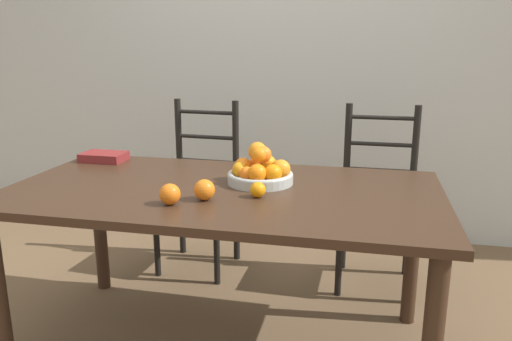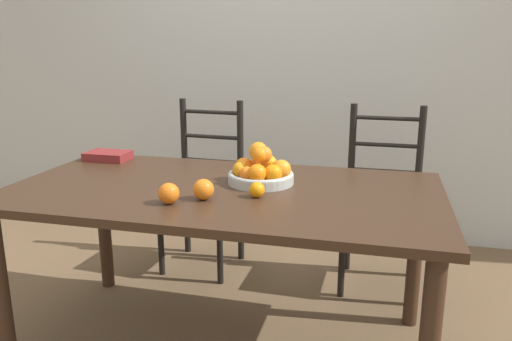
{
  "view_description": "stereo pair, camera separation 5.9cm",
  "coord_description": "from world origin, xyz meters",
  "px_view_note": "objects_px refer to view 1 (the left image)",
  "views": [
    {
      "loc": [
        0.58,
        -1.96,
        1.36
      ],
      "look_at": [
        0.14,
        0.02,
        0.84
      ],
      "focal_mm": 35.0,
      "sensor_mm": 36.0,
      "label": 1
    },
    {
      "loc": [
        0.64,
        -1.95,
        1.36
      ],
      "look_at": [
        0.14,
        0.02,
        0.84
      ],
      "focal_mm": 35.0,
      "sensor_mm": 36.0,
      "label": 2
    }
  ],
  "objects_px": {
    "book_stack": "(104,157)",
    "fruit_bowl": "(261,171)",
    "chair_left": "(200,190)",
    "chair_right": "(378,202)",
    "orange_loose_2": "(170,194)",
    "orange_loose_0": "(204,190)",
    "orange_loose_1": "(258,190)"
  },
  "relations": [
    {
      "from": "orange_loose_1",
      "to": "chair_right",
      "type": "bearing_deg",
      "value": 61.39
    },
    {
      "from": "orange_loose_0",
      "to": "fruit_bowl",
      "type": "bearing_deg",
      "value": 60.46
    },
    {
      "from": "fruit_bowl",
      "to": "orange_loose_2",
      "type": "distance_m",
      "value": 0.46
    },
    {
      "from": "fruit_bowl",
      "to": "book_stack",
      "type": "height_order",
      "value": "fruit_bowl"
    },
    {
      "from": "fruit_bowl",
      "to": "chair_right",
      "type": "bearing_deg",
      "value": 52.89
    },
    {
      "from": "chair_right",
      "to": "book_stack",
      "type": "height_order",
      "value": "chair_right"
    },
    {
      "from": "chair_right",
      "to": "book_stack",
      "type": "distance_m",
      "value": 1.52
    },
    {
      "from": "chair_left",
      "to": "book_stack",
      "type": "bearing_deg",
      "value": -123.55
    },
    {
      "from": "fruit_bowl",
      "to": "orange_loose_1",
      "type": "distance_m",
      "value": 0.21
    },
    {
      "from": "orange_loose_1",
      "to": "orange_loose_0",
      "type": "bearing_deg",
      "value": -158.22
    },
    {
      "from": "orange_loose_2",
      "to": "chair_left",
      "type": "bearing_deg",
      "value": 103.35
    },
    {
      "from": "orange_loose_0",
      "to": "orange_loose_1",
      "type": "height_order",
      "value": "orange_loose_0"
    },
    {
      "from": "chair_right",
      "to": "chair_left",
      "type": "bearing_deg",
      "value": -179.02
    },
    {
      "from": "chair_left",
      "to": "book_stack",
      "type": "relative_size",
      "value": 4.61
    },
    {
      "from": "orange_loose_2",
      "to": "book_stack",
      "type": "xyz_separation_m",
      "value": [
        -0.61,
        0.6,
        -0.02
      ]
    },
    {
      "from": "orange_loose_1",
      "to": "book_stack",
      "type": "distance_m",
      "value": 1.02
    },
    {
      "from": "orange_loose_1",
      "to": "chair_right",
      "type": "height_order",
      "value": "chair_right"
    },
    {
      "from": "chair_left",
      "to": "chair_right",
      "type": "relative_size",
      "value": 1.0
    },
    {
      "from": "orange_loose_0",
      "to": "orange_loose_1",
      "type": "relative_size",
      "value": 1.32
    },
    {
      "from": "orange_loose_0",
      "to": "chair_left",
      "type": "bearing_deg",
      "value": 110.25
    },
    {
      "from": "fruit_bowl",
      "to": "orange_loose_2",
      "type": "height_order",
      "value": "fruit_bowl"
    },
    {
      "from": "book_stack",
      "to": "fruit_bowl",
      "type": "bearing_deg",
      "value": -14.77
    },
    {
      "from": "fruit_bowl",
      "to": "orange_loose_0",
      "type": "bearing_deg",
      "value": -119.54
    },
    {
      "from": "book_stack",
      "to": "chair_left",
      "type": "bearing_deg",
      "value": 52.64
    },
    {
      "from": "orange_loose_0",
      "to": "orange_loose_1",
      "type": "xyz_separation_m",
      "value": [
        0.2,
        0.08,
        -0.01
      ]
    },
    {
      "from": "orange_loose_2",
      "to": "chair_right",
      "type": "height_order",
      "value": "chair_right"
    },
    {
      "from": "fruit_bowl",
      "to": "chair_right",
      "type": "xyz_separation_m",
      "value": [
        0.53,
        0.7,
        -0.33
      ]
    },
    {
      "from": "book_stack",
      "to": "chair_right",
      "type": "bearing_deg",
      "value": 18.27
    },
    {
      "from": "fruit_bowl",
      "to": "chair_right",
      "type": "distance_m",
      "value": 0.94
    },
    {
      "from": "orange_loose_0",
      "to": "book_stack",
      "type": "relative_size",
      "value": 0.37
    },
    {
      "from": "orange_loose_0",
      "to": "chair_left",
      "type": "xyz_separation_m",
      "value": [
        -0.37,
        0.99,
        -0.32
      ]
    },
    {
      "from": "fruit_bowl",
      "to": "orange_loose_0",
      "type": "xyz_separation_m",
      "value": [
        -0.16,
        -0.29,
        -0.01
      ]
    }
  ]
}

